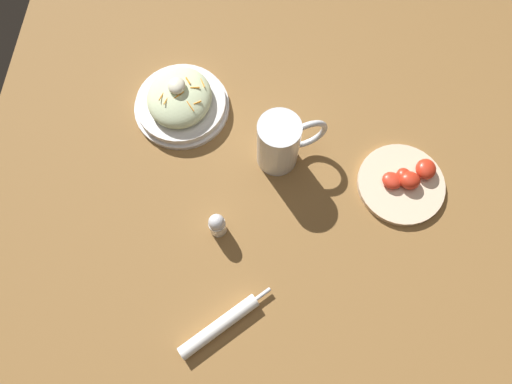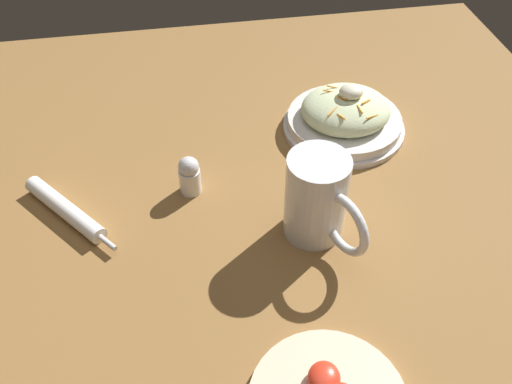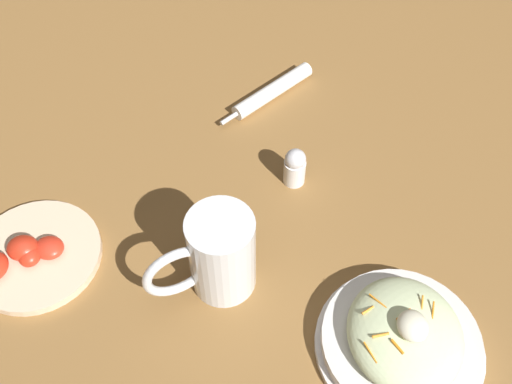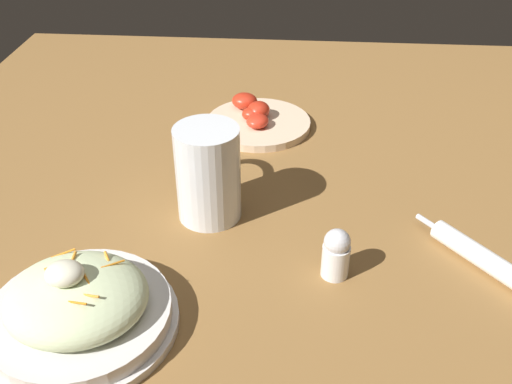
{
  "view_description": "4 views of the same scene",
  "coord_description": "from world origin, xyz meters",
  "px_view_note": "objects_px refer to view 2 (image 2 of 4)",
  "views": [
    {
      "loc": [
        0.3,
        -0.05,
        0.94
      ],
      "look_at": [
        -0.03,
        -0.07,
        0.07
      ],
      "focal_mm": 31.77,
      "sensor_mm": 36.0,
      "label": 1
    },
    {
      "loc": [
        0.04,
        0.51,
        0.65
      ],
      "look_at": [
        -0.06,
        -0.07,
        0.06
      ],
      "focal_mm": 38.68,
      "sensor_mm": 36.0,
      "label": 2
    },
    {
      "loc": [
        -0.57,
        -0.06,
        0.76
      ],
      "look_at": [
        -0.04,
        -0.09,
        0.06
      ],
      "focal_mm": 41.24,
      "sensor_mm": 36.0,
      "label": 3
    },
    {
      "loc": [
        -0.03,
        -0.73,
        0.52
      ],
      "look_at": [
        -0.08,
        -0.07,
        0.06
      ],
      "focal_mm": 41.38,
      "sensor_mm": 36.0,
      "label": 4
    }
  ],
  "objects_px": {
    "salad_plate": "(345,116)",
    "beer_mug": "(317,203)",
    "napkin_roll": "(66,209)",
    "salt_shaker": "(190,175)"
  },
  "relations": [
    {
      "from": "salad_plate",
      "to": "beer_mug",
      "type": "xyz_separation_m",
      "value": [
        0.12,
        0.24,
        0.03
      ]
    },
    {
      "from": "salad_plate",
      "to": "beer_mug",
      "type": "relative_size",
      "value": 1.47
    },
    {
      "from": "beer_mug",
      "to": "napkin_roll",
      "type": "xyz_separation_m",
      "value": [
        0.38,
        -0.1,
        -0.05
      ]
    },
    {
      "from": "salad_plate",
      "to": "napkin_roll",
      "type": "relative_size",
      "value": 1.28
    },
    {
      "from": "salad_plate",
      "to": "napkin_roll",
      "type": "bearing_deg",
      "value": 15.41
    },
    {
      "from": "salt_shaker",
      "to": "salad_plate",
      "type": "bearing_deg",
      "value": -158.88
    },
    {
      "from": "beer_mug",
      "to": "salt_shaker",
      "type": "distance_m",
      "value": 0.22
    },
    {
      "from": "salad_plate",
      "to": "beer_mug",
      "type": "height_order",
      "value": "beer_mug"
    },
    {
      "from": "napkin_roll",
      "to": "beer_mug",
      "type": "bearing_deg",
      "value": 165.4
    },
    {
      "from": "beer_mug",
      "to": "salad_plate",
      "type": "bearing_deg",
      "value": -116.08
    }
  ]
}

